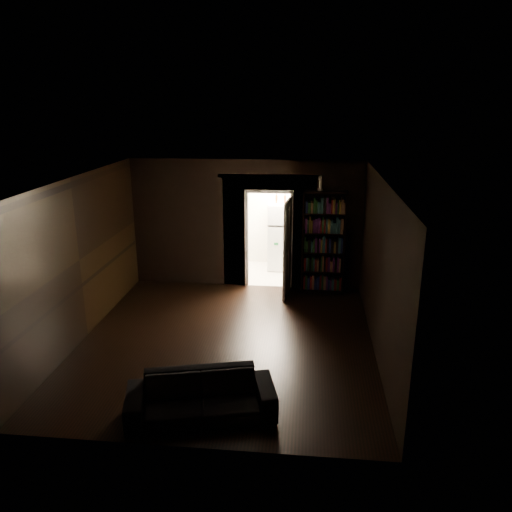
{
  "coord_description": "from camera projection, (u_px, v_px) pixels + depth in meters",
  "views": [
    {
      "loc": [
        1.32,
        -7.67,
        4.02
      ],
      "look_at": [
        0.42,
        0.9,
        1.29
      ],
      "focal_mm": 35.0,
      "sensor_mm": 36.0,
      "label": 1
    }
  ],
  "objects": [
    {
      "name": "ground",
      "position": [
        227.0,
        342.0,
        8.62
      ],
      "size": [
        5.5,
        5.5,
        0.0
      ],
      "primitive_type": "plane",
      "color": "black",
      "rests_on": "ground"
    },
    {
      "name": "room_walls",
      "position": [
        234.0,
        232.0,
        9.13
      ],
      "size": [
        5.02,
        5.61,
        2.84
      ],
      "color": "black",
      "rests_on": "ground"
    },
    {
      "name": "kitchen_alcove",
      "position": [
        273.0,
        222.0,
        11.87
      ],
      "size": [
        2.2,
        1.8,
        2.6
      ],
      "color": "beige",
      "rests_on": "ground"
    },
    {
      "name": "sofa",
      "position": [
        201.0,
        391.0,
        6.52
      ],
      "size": [
        2.08,
        1.29,
        0.75
      ],
      "primitive_type": "imported",
      "rotation": [
        0.0,
        0.0,
        0.25
      ],
      "color": "black",
      "rests_on": "ground"
    },
    {
      "name": "bookshelf",
      "position": [
        323.0,
        243.0,
        10.54
      ],
      "size": [
        0.95,
        0.63,
        2.2
      ],
      "primitive_type": "cube",
      "rotation": [
        0.0,
        0.0,
        0.37
      ],
      "color": "black",
      "rests_on": "ground"
    },
    {
      "name": "refrigerator",
      "position": [
        284.0,
        236.0,
        12.11
      ],
      "size": [
        0.76,
        0.7,
        1.65
      ],
      "primitive_type": "cube",
      "rotation": [
        0.0,
        0.0,
        0.03
      ],
      "color": "white",
      "rests_on": "ground"
    },
    {
      "name": "door",
      "position": [
        287.0,
        248.0,
        10.4
      ],
      "size": [
        0.14,
        0.85,
        2.05
      ],
      "primitive_type": "cube",
      "rotation": [
        0.0,
        0.0,
        1.46
      ],
      "color": "white",
      "rests_on": "ground"
    },
    {
      "name": "figurine",
      "position": [
        320.0,
        183.0,
        10.23
      ],
      "size": [
        0.12,
        0.12,
        0.3
      ],
      "primitive_type": "cube",
      "rotation": [
        0.0,
        0.0,
        -0.25
      ],
      "color": "silver",
      "rests_on": "bookshelf"
    },
    {
      "name": "bottles",
      "position": [
        285.0,
        198.0,
        11.73
      ],
      "size": [
        0.65,
        0.19,
        0.26
      ],
      "primitive_type": "cube",
      "rotation": [
        0.0,
        0.0,
        -0.16
      ],
      "color": "black",
      "rests_on": "refrigerator"
    }
  ]
}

